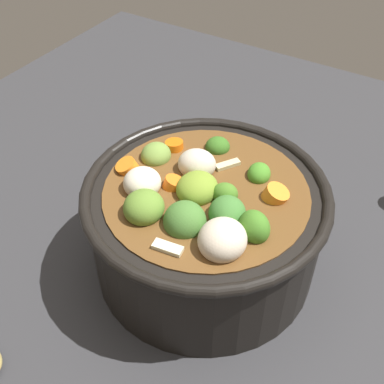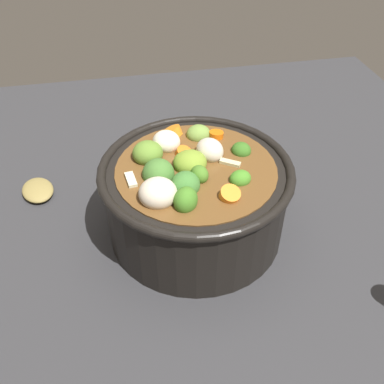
% 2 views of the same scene
% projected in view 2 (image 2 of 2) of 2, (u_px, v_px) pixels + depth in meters
% --- Properties ---
extents(ground_plane, '(1.10, 1.10, 0.00)m').
position_uv_depth(ground_plane, '(196.00, 229.00, 0.66)').
color(ground_plane, '#2D2D30').
extents(cooking_pot, '(0.27, 0.27, 0.15)m').
position_uv_depth(cooking_pot, '(195.00, 197.00, 0.62)').
color(cooking_pot, black).
rests_on(cooking_pot, ground_plane).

